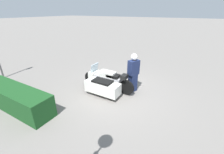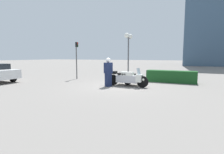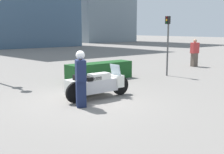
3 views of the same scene
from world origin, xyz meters
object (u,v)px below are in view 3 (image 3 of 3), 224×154
at_px(police_motorcycle, 95,84).
at_px(officer_rider, 81,77).
at_px(traffic_light_near, 168,37).
at_px(pedestrian_bystander, 195,53).
at_px(hedge_bush_curbside, 100,71).

height_order(police_motorcycle, officer_rider, officer_rider).
relative_size(traffic_light_near, pedestrian_bystander, 1.71).
bearing_deg(officer_rider, police_motorcycle, -119.28).
relative_size(hedge_bush_curbside, traffic_light_near, 1.11).
xyz_separation_m(traffic_light_near, pedestrian_bystander, (4.38, 1.32, -1.15)).
bearing_deg(police_motorcycle, pedestrian_bystander, 15.81).
xyz_separation_m(hedge_bush_curbside, pedestrian_bystander, (7.88, 0.10, 0.49)).
relative_size(police_motorcycle, traffic_light_near, 0.86).
bearing_deg(pedestrian_bystander, traffic_light_near, -61.85).
xyz_separation_m(hedge_bush_curbside, traffic_light_near, (3.50, -1.22, 1.64)).
xyz_separation_m(police_motorcycle, traffic_light_near, (5.74, 1.47, 1.59)).
distance_m(police_motorcycle, pedestrian_bystander, 10.51).
distance_m(police_motorcycle, traffic_light_near, 6.14).
xyz_separation_m(police_motorcycle, hedge_bush_curbside, (2.24, 2.69, -0.05)).
distance_m(police_motorcycle, officer_rider, 1.45).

